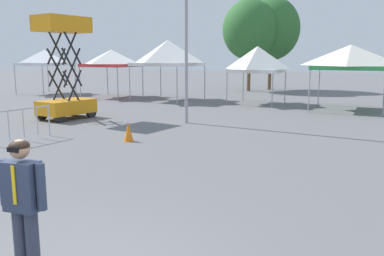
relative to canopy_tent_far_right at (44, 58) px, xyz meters
The scene contains 12 objects.
canopy_tent_far_right is the anchor object (origin of this frame).
canopy_tent_far_left 5.88m from the canopy_tent_far_right, ahead, with size 3.26×3.26×3.16m.
canopy_tent_center 10.27m from the canopy_tent_far_right, ahead, with size 3.68×3.68×3.71m.
canopy_tent_behind_right 15.83m from the canopy_tent_far_right, ahead, with size 2.77×2.77×3.29m.
canopy_tent_behind_left 20.85m from the canopy_tent_far_right, ahead, with size 3.67×3.67×3.30m.
scissor_lift 13.31m from the canopy_tent_far_right, 39.51° to the right, with size 1.65×2.44×4.40m.
person_foreground 26.83m from the canopy_tent_far_right, 43.65° to the right, with size 0.64×0.30×1.78m.
light_pole_near_lift 17.05m from the canopy_tent_far_right, 24.42° to the right, with size 0.36×0.36×7.75m.
tree_behind_tents_right 17.64m from the canopy_tent_far_right, 39.41° to the left, with size 4.59×4.59×7.43m.
tree_behind_tents_left 15.57m from the canopy_tent_far_right, 36.39° to the left, with size 4.25×4.25×7.10m.
crowd_barrier_near_person 17.84m from the canopy_tent_far_right, 45.41° to the right, with size 0.23×2.10×1.08m.
traffic_cone_lot_center 19.21m from the canopy_tent_far_right, 35.63° to the right, with size 0.32×0.32×0.60m, color orange.
Camera 1 is at (3.51, -3.16, 2.73)m, focal length 37.99 mm.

